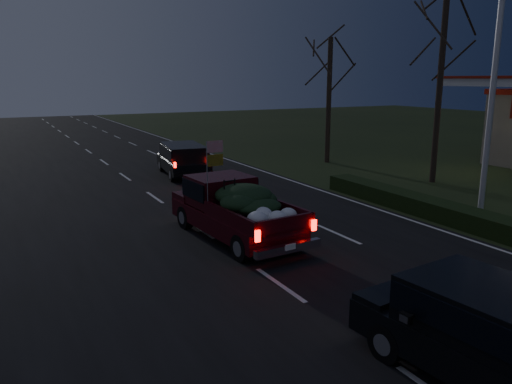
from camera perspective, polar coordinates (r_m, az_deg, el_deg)
name	(u,v)px	position (r m, az deg, el deg)	size (l,w,h in m)	color
ground	(280,285)	(11.96, 2.74, -10.60)	(120.00, 120.00, 0.00)	black
road_asphalt	(280,285)	(11.95, 2.74, -10.56)	(14.00, 120.00, 0.02)	black
hedge_row	(425,206)	(18.83, 18.71, -1.54)	(1.00, 10.00, 0.60)	black
light_pole	(496,56)	(18.98, 25.76, 13.81)	(0.50, 0.90, 9.16)	silver
bare_tree_mid	(443,42)	(24.52, 20.62, 15.78)	(3.60, 3.60, 8.50)	black
bare_tree_far	(330,70)	(29.02, 8.43, 13.64)	(3.60, 3.60, 7.00)	black
pickup_truck	(235,206)	(15.04, -2.45, -1.59)	(2.34, 5.27, 2.69)	#3B080F
lead_suv	(183,157)	(25.12, -8.32, 4.03)	(2.43, 4.66, 1.28)	black
rear_suv	(510,334)	(8.71, 27.01, -14.25)	(2.43, 4.73, 1.31)	black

